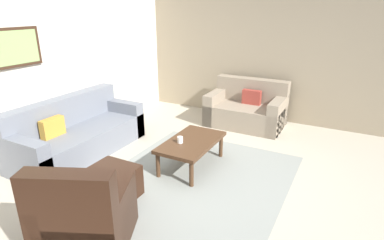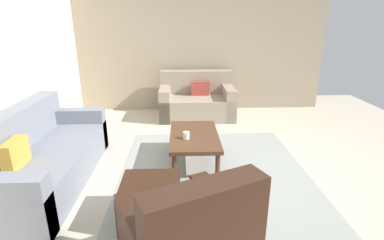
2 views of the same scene
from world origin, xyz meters
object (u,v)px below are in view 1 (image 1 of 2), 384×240
object	(u,v)px
coffee_table	(191,144)
armchair_leather	(84,221)
couch_loveseat	(247,110)
cup	(180,140)
couch_main	(76,135)
framed_artwork	(12,48)
ottoman	(111,184)

from	to	relation	value
coffee_table	armchair_leather	bearing A→B (deg)	176.30
couch_loveseat	cup	distance (m)	2.24
armchair_leather	coffee_table	world-z (taller)	armchair_leather
couch_main	cup	world-z (taller)	couch_main
cup	framed_artwork	world-z (taller)	framed_artwork
couch_loveseat	framed_artwork	size ratio (longest dim) A/B	1.73
couch_main	armchair_leather	xyz separation A→B (m)	(-1.50, -1.73, 0.01)
couch_main	framed_artwork	xyz separation A→B (m)	(-0.51, 0.41, 1.40)
couch_loveseat	coffee_table	distance (m)	2.09
couch_main	ottoman	distance (m)	1.58
armchair_leather	cup	bearing A→B (deg)	-0.61
armchair_leather	cup	size ratio (longest dim) A/B	11.64
framed_artwork	ottoman	bearing A→B (deg)	-97.57
couch_main	framed_artwork	world-z (taller)	framed_artwork
couch_loveseat	ottoman	distance (m)	3.33
couch_main	armchair_leather	distance (m)	2.30
couch_main	couch_loveseat	world-z (taller)	same
coffee_table	cup	xyz separation A→B (m)	(-0.14, 0.11, 0.10)
coffee_table	cup	distance (m)	0.20
couch_loveseat	armchair_leather	world-z (taller)	armchair_leather
couch_loveseat	ottoman	xyz separation A→B (m)	(-3.27, 0.62, -0.10)
cup	couch_loveseat	bearing A→B (deg)	-6.49
ottoman	couch_loveseat	bearing A→B (deg)	-10.66
couch_main	couch_loveseat	size ratio (longest dim) A/B	1.49
framed_artwork	cup	bearing A→B (deg)	-69.43
cup	coffee_table	bearing A→B (deg)	-37.04
cup	couch_main	bearing A→B (deg)	99.73
ottoman	armchair_leather	bearing A→B (deg)	-155.42
ottoman	framed_artwork	distance (m)	2.35
ottoman	framed_artwork	bearing A→B (deg)	82.43
armchair_leather	coffee_table	distance (m)	1.95
coffee_table	cup	size ratio (longest dim) A/B	12.08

